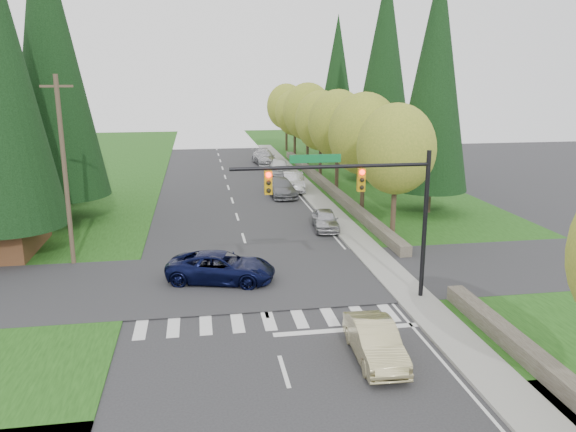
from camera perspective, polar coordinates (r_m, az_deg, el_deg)
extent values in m
plane|color=#28282B|center=(20.99, -0.84, -14.16)|extent=(120.00, 120.00, 0.00)
cube|color=#1A4211|center=(42.54, 12.66, 0.32)|extent=(14.00, 110.00, 0.06)
cube|color=#1A4211|center=(40.87, -23.57, -1.10)|extent=(14.00, 110.00, 0.06)
cube|color=#28282B|center=(28.23, -3.23, -6.51)|extent=(120.00, 8.00, 0.10)
cube|color=gray|center=(42.57, 4.02, 0.69)|extent=(1.80, 80.00, 0.13)
cube|color=gray|center=(42.38, 2.90, 0.65)|extent=(0.20, 80.00, 0.13)
cube|color=#4C4438|center=(21.28, 24.85, -14.09)|extent=(0.70, 14.00, 0.70)
cube|color=#4C4438|center=(50.50, 3.84, 3.17)|extent=(0.70, 40.00, 0.70)
cylinder|color=black|center=(25.68, 13.71, -1.04)|extent=(0.20, 0.20, 6.80)
cylinder|color=black|center=(23.75, 4.47, 5.02)|extent=(8.60, 0.16, 0.16)
cube|color=#0C662D|center=(23.59, 2.79, 5.84)|extent=(2.20, 0.04, 0.35)
cube|color=#BF8C0C|center=(24.19, 7.44, 3.67)|extent=(0.32, 0.24, 1.00)
sphere|color=#FF0C05|center=(24.00, 7.56, 4.43)|extent=(0.22, 0.22, 0.22)
cube|color=#BF8C0C|center=(23.37, -2.02, 3.41)|extent=(0.32, 0.24, 1.00)
sphere|color=#FF0C05|center=(23.17, -1.99, 4.20)|extent=(0.22, 0.22, 0.22)
cylinder|color=#473828|center=(31.43, -21.71, 4.09)|extent=(0.24, 0.24, 10.00)
cube|color=#473828|center=(31.05, -22.47, 12.10)|extent=(1.60, 0.10, 0.12)
cylinder|color=#38281C|center=(35.22, 10.70, 1.49)|extent=(0.32, 0.32, 4.76)
ellipsoid|color=olive|center=(34.67, 10.94, 6.71)|extent=(4.80, 4.80, 5.52)
cylinder|color=#38281C|center=(41.74, 7.60, 3.70)|extent=(0.32, 0.32, 4.93)
ellipsoid|color=olive|center=(41.27, 7.76, 8.27)|extent=(5.20, 5.20, 5.98)
cylinder|color=#38281C|center=(48.33, 5.00, 5.26)|extent=(0.32, 0.32, 5.04)
ellipsoid|color=olive|center=(47.92, 5.08, 9.30)|extent=(5.00, 5.00, 5.75)
cylinder|color=#38281C|center=(55.11, 3.31, 6.27)|extent=(0.32, 0.32, 4.82)
ellipsoid|color=olive|center=(54.75, 3.36, 9.66)|extent=(5.00, 5.00, 5.75)
cylinder|color=#38281C|center=(61.90, 2.00, 7.31)|extent=(0.32, 0.32, 5.15)
ellipsoid|color=olive|center=(61.58, 2.03, 10.54)|extent=(5.40, 5.40, 6.21)
cylinder|color=#38281C|center=(68.72, 0.69, 7.81)|extent=(0.32, 0.32, 4.70)
ellipsoid|color=olive|center=(68.44, 0.70, 10.47)|extent=(4.80, 4.80, 5.52)
cylinder|color=#38281C|center=(75.59, -0.15, 8.50)|extent=(0.32, 0.32, 4.98)
ellipsoid|color=olive|center=(75.33, -0.16, 11.06)|extent=(5.20, 5.20, 5.98)
cylinder|color=#38281C|center=(35.06, -26.03, -2.11)|extent=(0.50, 0.50, 2.00)
cylinder|color=#38281C|center=(42.31, -21.75, 0.92)|extent=(0.50, 0.50, 2.00)
cone|color=black|center=(41.37, -23.09, 14.94)|extent=(6.46, 6.46, 19.00)
cylinder|color=#38281C|center=(48.48, -22.59, 2.42)|extent=(0.50, 0.50, 2.00)
cone|color=black|center=(47.65, -23.67, 13.43)|extent=(5.78, 5.78, 17.00)
cylinder|color=#38281C|center=(42.70, 13.98, 1.63)|extent=(0.50, 0.50, 2.00)
cone|color=black|center=(41.75, 14.71, 13.50)|extent=(5.44, 5.44, 16.00)
cylinder|color=#38281C|center=(55.91, 9.35, 4.76)|extent=(0.50, 0.50, 2.00)
cone|color=black|center=(55.19, 9.77, 14.84)|extent=(6.12, 6.12, 18.00)
cylinder|color=#38281C|center=(68.93, 4.88, 6.65)|extent=(0.50, 0.50, 2.00)
cone|color=black|center=(68.35, 5.02, 13.56)|extent=(5.10, 5.10, 15.00)
imported|color=#CDC088|center=(20.80, 8.84, -12.48)|extent=(1.59, 4.22, 1.37)
imported|color=black|center=(27.96, -6.79, -5.20)|extent=(5.76, 3.74, 1.47)
imported|color=#ACACB1|center=(37.10, 3.82, -0.37)|extent=(1.94, 4.03, 1.33)
imported|color=slate|center=(47.24, -0.69, 2.91)|extent=(2.32, 5.18, 1.48)
imported|color=silver|center=(49.40, 0.57, 3.49)|extent=(2.14, 5.01, 1.61)
imported|color=silver|center=(57.76, -0.89, 5.06)|extent=(2.51, 4.97, 1.62)
imported|color=#A7A8AC|center=(64.48, -2.41, 5.98)|extent=(2.67, 5.61, 1.58)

